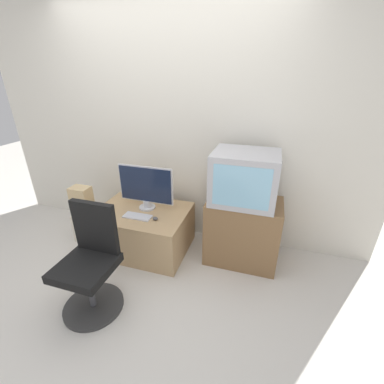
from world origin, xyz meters
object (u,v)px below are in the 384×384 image
office_chair (91,266)px  cardboard_box_lower (87,226)px  main_monitor (146,187)px  mouse (155,219)px  keyboard (137,216)px  crt_tv (244,178)px

office_chair → cardboard_box_lower: 1.07m
main_monitor → office_chair: (-0.06, -0.91, -0.33)m
main_monitor → mouse: (0.19, -0.21, -0.23)m
keyboard → cardboard_box_lower: bearing=173.4°
keyboard → crt_tv: crt_tv is taller
crt_tv → cardboard_box_lower: 1.92m
main_monitor → crt_tv: 1.03m
mouse → cardboard_box_lower: 0.99m
keyboard → office_chair: office_chair is taller
office_chair → cardboard_box_lower: bearing=131.1°
mouse → crt_tv: size_ratio=0.09×
mouse → office_chair: (-0.25, -0.70, -0.09)m
main_monitor → crt_tv: crt_tv is taller
mouse → crt_tv: 0.96m
main_monitor → office_chair: bearing=-94.0°
keyboard → mouse: bearing=-0.2°
keyboard → main_monitor: bearing=87.3°
office_chair → crt_tv: bearing=41.9°
office_chair → main_monitor: bearing=86.0°
main_monitor → cardboard_box_lower: size_ratio=1.81×
crt_tv → office_chair: (-1.07, -0.96, -0.53)m
main_monitor → office_chair: size_ratio=0.67×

